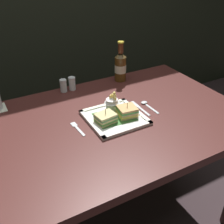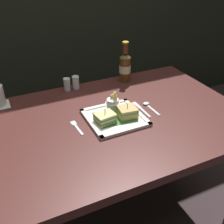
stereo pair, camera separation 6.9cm
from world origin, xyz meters
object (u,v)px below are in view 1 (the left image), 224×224
(sandwich_half_right, at_px, (127,111))
(beer_bottle, at_px, (120,66))
(dining_table, at_px, (109,134))
(fries_cup, at_px, (112,103))
(square_plate, at_px, (115,118))
(sandwich_half_left, at_px, (106,118))
(knife, at_px, (139,108))
(pepper_shaker, at_px, (72,84))
(salt_shaker, at_px, (63,86))
(fork, at_px, (77,128))
(spoon, at_px, (146,104))

(sandwich_half_right, bearing_deg, beer_bottle, 64.11)
(dining_table, height_order, fries_cup, fries_cup)
(square_plate, distance_m, fries_cup, 0.08)
(sandwich_half_left, height_order, knife, sandwich_half_left)
(fries_cup, bearing_deg, pepper_shaker, 103.86)
(sandwich_half_left, distance_m, salt_shaker, 0.42)
(pepper_shaker, bearing_deg, fries_cup, -76.14)
(fries_cup, height_order, fork, fries_cup)
(knife, bearing_deg, sandwich_half_left, -168.17)
(beer_bottle, relative_size, knife, 1.49)
(beer_bottle, distance_m, salt_shaker, 0.37)
(dining_table, height_order, square_plate, square_plate)
(salt_shaker, bearing_deg, pepper_shaker, 0.00)
(dining_table, height_order, salt_shaker, salt_shaker)
(beer_bottle, distance_m, fork, 0.58)
(spoon, xyz_separation_m, pepper_shaker, (-0.28, 0.36, 0.03))
(fork, height_order, spoon, spoon)
(sandwich_half_left, height_order, beer_bottle, beer_bottle)
(fork, xyz_separation_m, salt_shaker, (0.08, 0.39, 0.03))
(knife, xyz_separation_m, pepper_shaker, (-0.23, 0.37, 0.03))
(dining_table, bearing_deg, pepper_shaker, 95.47)
(beer_bottle, bearing_deg, pepper_shaker, 175.82)
(square_plate, distance_m, fork, 0.19)
(dining_table, xyz_separation_m, pepper_shaker, (-0.04, 0.39, 0.12))
(fork, height_order, knife, same)
(fries_cup, relative_size, pepper_shaker, 1.42)
(beer_bottle, bearing_deg, dining_table, -126.92)
(dining_table, bearing_deg, square_plate, -18.12)
(sandwich_half_left, bearing_deg, dining_table, 38.25)
(fries_cup, xyz_separation_m, spoon, (0.19, -0.03, -0.05))
(fork, bearing_deg, dining_table, -1.32)
(fries_cup, bearing_deg, sandwich_half_right, -64.66)
(fries_cup, height_order, spoon, fries_cup)
(spoon, distance_m, salt_shaker, 0.49)
(square_plate, bearing_deg, knife, 9.65)
(square_plate, bearing_deg, sandwich_half_left, -162.33)
(sandwich_half_right, bearing_deg, pepper_shaker, 106.28)
(fries_cup, height_order, knife, fries_cup)
(fries_cup, relative_size, spoon, 0.80)
(beer_bottle, relative_size, fork, 1.94)
(sandwich_half_left, bearing_deg, fries_cup, 46.26)
(spoon, bearing_deg, beer_bottle, 83.86)
(fries_cup, bearing_deg, dining_table, -128.86)
(square_plate, bearing_deg, fork, 176.43)
(sandwich_half_left, xyz_separation_m, knife, (0.22, 0.05, -0.03))
(dining_table, xyz_separation_m, knife, (0.19, 0.02, 0.09))
(fork, xyz_separation_m, knife, (0.36, 0.02, -0.00))
(dining_table, bearing_deg, spoon, 6.54)
(fries_cup, xyz_separation_m, beer_bottle, (0.23, 0.31, 0.04))
(sandwich_half_right, xyz_separation_m, beer_bottle, (0.19, 0.39, 0.06))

